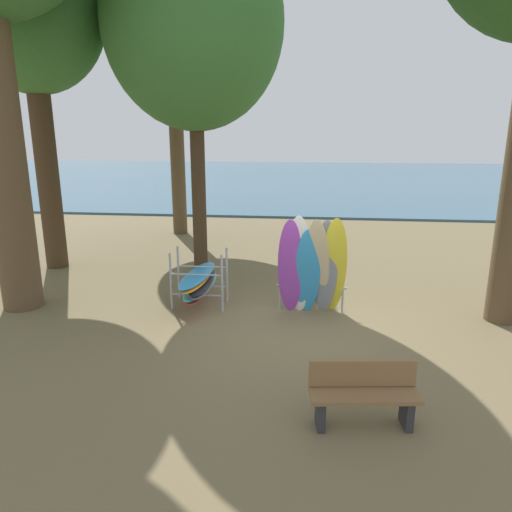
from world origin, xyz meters
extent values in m
plane|color=brown|center=(0.00, 0.00, 0.00)|extent=(80.00, 80.00, 0.00)
cube|color=#38607A|center=(0.00, 29.83, 0.05)|extent=(80.00, 36.00, 0.10)
cylinder|color=brown|center=(-5.88, 0.59, 3.49)|extent=(0.82, 0.82, 6.97)
cylinder|color=brown|center=(-4.49, 8.39, 2.70)|extent=(0.52, 0.52, 5.40)
ellipsoid|color=#234C1E|center=(-4.49, 8.39, 6.63)|extent=(3.89, 3.89, 4.47)
cylinder|color=#42301E|center=(-2.68, 3.91, 2.43)|extent=(0.38, 0.38, 4.86)
ellipsoid|color=#387033|center=(-2.68, 3.91, 6.27)|extent=(4.48, 4.48, 5.15)
cylinder|color=#42301E|center=(-6.77, 3.65, 2.79)|extent=(0.58, 0.58, 5.57)
ellipsoid|color=#387033|center=(-6.77, 3.65, 6.75)|extent=(3.74, 3.74, 4.30)
ellipsoid|color=purple|center=(-0.07, 0.75, 1.03)|extent=(0.53, 0.47, 2.06)
ellipsoid|color=white|center=(0.10, 0.75, 1.07)|extent=(0.56, 0.53, 2.14)
ellipsoid|color=#2D8ED1|center=(0.28, 0.76, 0.94)|extent=(0.53, 0.48, 1.88)
ellipsoid|color=#C6B289|center=(0.45, 0.77, 1.05)|extent=(0.58, 0.68, 2.09)
ellipsoid|color=gray|center=(0.63, 0.77, 1.04)|extent=(0.52, 0.56, 2.07)
ellipsoid|color=yellow|center=(0.80, 0.78, 1.06)|extent=(0.52, 0.70, 2.12)
cylinder|color=#9EA0A5|center=(-0.29, 1.02, 0.28)|extent=(0.04, 0.04, 0.55)
cylinder|color=#9EA0A5|center=(1.02, 0.96, 0.28)|extent=(0.04, 0.04, 0.55)
cylinder|color=#9EA0A5|center=(0.37, 0.99, 0.55)|extent=(1.48, 0.11, 0.04)
cylinder|color=#9EA0A5|center=(-2.60, 0.76, 0.62)|extent=(0.05, 0.05, 1.25)
cylinder|color=#9EA0A5|center=(-1.50, 0.76, 0.62)|extent=(0.05, 0.05, 1.25)
cylinder|color=#9EA0A5|center=(-2.60, 1.36, 0.62)|extent=(0.05, 0.05, 1.25)
cylinder|color=#9EA0A5|center=(-1.50, 1.36, 0.62)|extent=(0.05, 0.05, 1.25)
cylinder|color=#9EA0A5|center=(-2.05, 0.76, 0.35)|extent=(1.10, 0.04, 0.04)
cylinder|color=#9EA0A5|center=(-2.05, 0.76, 0.80)|extent=(1.10, 0.04, 0.04)
cylinder|color=#9EA0A5|center=(-2.05, 1.36, 0.35)|extent=(1.10, 0.04, 0.04)
cylinder|color=#9EA0A5|center=(-2.05, 1.36, 0.80)|extent=(1.10, 0.04, 0.04)
ellipsoid|color=red|center=(-2.11, 1.06, 0.40)|extent=(0.66, 2.13, 0.06)
ellipsoid|color=#38B2AD|center=(-2.03, 1.06, 0.46)|extent=(0.58, 2.12, 0.06)
ellipsoid|color=gray|center=(-2.01, 1.06, 0.52)|extent=(0.66, 2.13, 0.06)
ellipsoid|color=black|center=(-2.00, 1.06, 0.58)|extent=(0.65, 2.13, 0.06)
ellipsoid|color=orange|center=(-2.10, 1.06, 0.64)|extent=(0.52, 2.11, 0.06)
ellipsoid|color=#2D8ED1|center=(-2.09, 1.06, 0.70)|extent=(0.64, 2.13, 0.06)
cube|color=#2D2D33|center=(0.49, -3.08, 0.21)|extent=(0.14, 0.33, 0.42)
cube|color=#2D2D33|center=(1.60, -2.94, 0.21)|extent=(0.14, 0.33, 0.42)
cube|color=olive|center=(1.04, -3.01, 0.45)|extent=(1.44, 0.56, 0.06)
cube|color=olive|center=(1.02, -2.83, 0.67)|extent=(1.40, 0.23, 0.36)
camera|label=1|loc=(0.26, -8.50, 3.74)|focal=33.12mm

